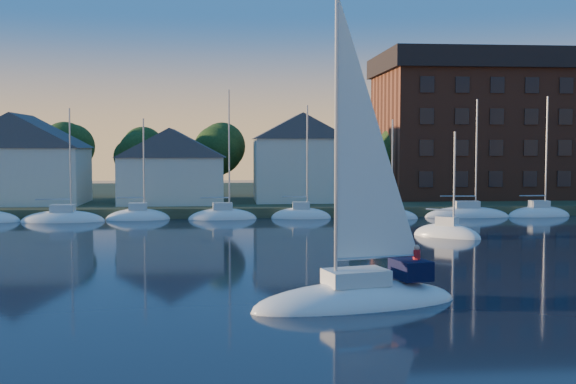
{
  "coord_description": "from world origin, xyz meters",
  "views": [
    {
      "loc": [
        -0.4,
        -21.63,
        7.26
      ],
      "look_at": [
        3.45,
        22.0,
        4.43
      ],
      "focal_mm": 45.0,
      "sensor_mm": 36.0,
      "label": 1
    }
  ],
  "objects": [
    {
      "name": "shoreline_land",
      "position": [
        0.0,
        75.0,
        0.0
      ],
      "size": [
        160.0,
        50.0,
        2.0
      ],
      "primitive_type": "cube",
      "color": "#384025",
      "rests_on": "ground"
    },
    {
      "name": "condo_block",
      "position": [
        34.0,
        64.95,
        9.79
      ],
      "size": [
        31.0,
        17.0,
        17.4
      ],
      "color": "brown",
      "rests_on": "shoreline_land"
    },
    {
      "name": "drifting_sailboat_right",
      "position": [
        17.17,
        33.9,
        0.1
      ],
      "size": [
        5.52,
        5.16,
        9.45
      ],
      "rotation": [
        0.0,
        0.0,
        -0.72
      ],
      "color": "white",
      "rests_on": "ground"
    },
    {
      "name": "hero_sailboat",
      "position": [
        5.66,
        10.35,
        0.63
      ],
      "size": [
        10.46,
        5.56,
        15.36
      ],
      "rotation": [
        0.0,
        0.0,
        3.39
      ],
      "color": "white",
      "rests_on": "ground"
    },
    {
      "name": "wooden_dock",
      "position": [
        0.0,
        52.0,
        0.0
      ],
      "size": [
        120.0,
        3.0,
        1.0
      ],
      "primitive_type": "cube",
      "color": "brown",
      "rests_on": "ground"
    },
    {
      "name": "clubhouse_east",
      "position": [
        8.0,
        59.0,
        6.0
      ],
      "size": [
        10.5,
        8.4,
        9.8
      ],
      "color": "beige",
      "rests_on": "shoreline_land"
    },
    {
      "name": "moored_fleet",
      "position": [
        -4.0,
        49.0,
        0.1
      ],
      "size": [
        79.5,
        2.4,
        12.05
      ],
      "color": "white",
      "rests_on": "ground"
    },
    {
      "name": "clubhouse_centre",
      "position": [
        -6.0,
        57.0,
        5.13
      ],
      "size": [
        11.55,
        8.4,
        8.08
      ],
      "color": "beige",
      "rests_on": "shoreline_land"
    },
    {
      "name": "ground",
      "position": [
        0.0,
        0.0,
        0.0
      ],
      "size": [
        260.0,
        260.0,
        0.0
      ],
      "primitive_type": "plane",
      "color": "black",
      "rests_on": "ground"
    },
    {
      "name": "tree_line",
      "position": [
        2.0,
        63.0,
        7.18
      ],
      "size": [
        93.4,
        5.4,
        8.9
      ],
      "color": "#362418",
      "rests_on": "shoreline_land"
    },
    {
      "name": "clubhouse_west",
      "position": [
        -22.0,
        58.0,
        5.93
      ],
      "size": [
        13.65,
        9.45,
        9.64
      ],
      "color": "beige",
      "rests_on": "shoreline_land"
    }
  ]
}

